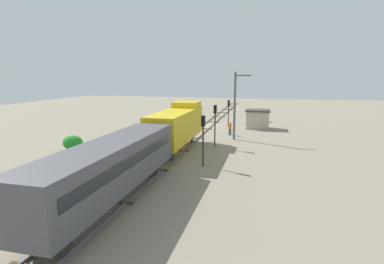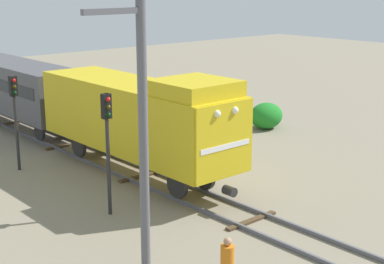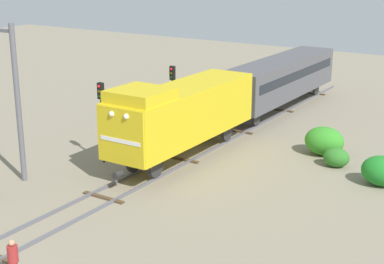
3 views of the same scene
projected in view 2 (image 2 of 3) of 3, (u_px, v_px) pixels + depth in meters
The scene contains 9 objects.
locomotive at pixel (138, 115), 25.30m from camera, with size 2.90×11.60×4.60m.
passenger_car_leading at pixel (6, 82), 35.07m from camera, with size 2.84×14.00×3.66m.
traffic_signal_mid at pixel (107, 132), 21.01m from camera, with size 0.32×0.34×4.54m.
traffic_signal_far at pixel (15, 106), 26.12m from camera, with size 0.32×0.34×4.33m.
worker_by_signal at pixel (227, 262), 15.96m from camera, with size 0.38×0.38×1.70m.
catenary_mast at pixel (142, 132), 16.51m from camera, with size 1.94×0.28×8.03m.
bush_near at pixel (266, 116), 34.17m from camera, with size 2.10×1.72×1.53m, color #1F7C26.
bush_far at pixel (179, 117), 33.65m from camera, with size 2.29×1.88×1.67m, color #338926.
bush_back at pixel (214, 123), 33.42m from camera, with size 1.46×1.19×1.06m, color #2D7126.
Camera 2 is at (-14.53, -3.44, 8.41)m, focal length 55.00 mm.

